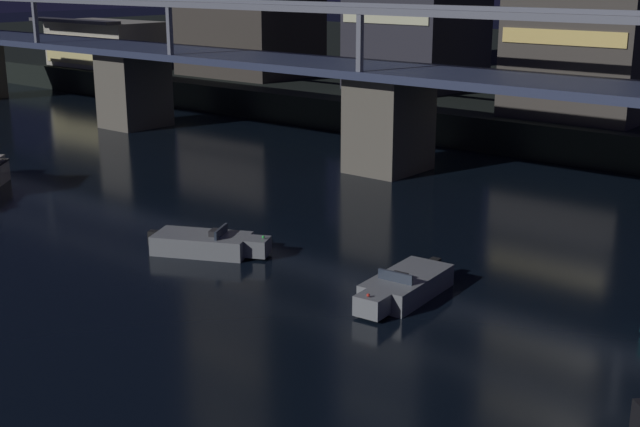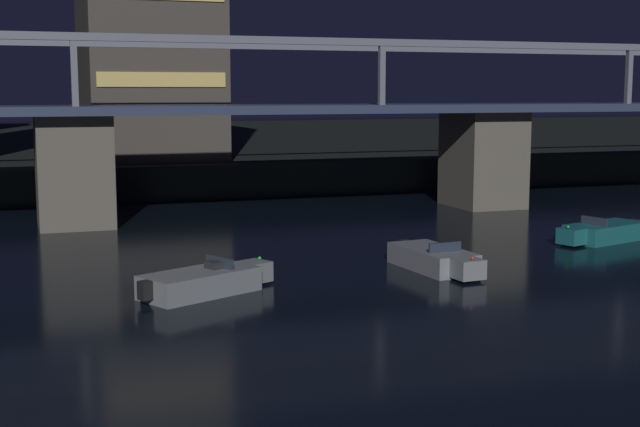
# 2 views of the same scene
# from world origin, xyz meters

# --- Properties ---
(far_riverbank) EXTENTS (240.00, 80.00, 2.20)m
(far_riverbank) POSITION_xyz_m (0.00, 81.20, 1.10)
(far_riverbank) COLOR black
(far_riverbank) RESTS_ON ground
(river_bridge) EXTENTS (98.49, 6.40, 9.38)m
(river_bridge) POSITION_xyz_m (0.00, 33.19, 4.14)
(river_bridge) COLOR #605B51
(river_bridge) RESTS_ON ground
(speedboat_near_center) EXTENTS (4.96, 3.37, 1.16)m
(speedboat_near_center) POSITION_xyz_m (2.99, 16.02, 0.41)
(speedboat_near_center) COLOR gray
(speedboat_near_center) RESTS_ON ground
(speedboat_near_right) EXTENTS (2.13, 5.23, 1.16)m
(speedboat_near_right) POSITION_xyz_m (12.04, 17.07, 0.41)
(speedboat_near_right) COLOR gray
(speedboat_near_right) RESTS_ON ground
(speedboat_mid_left) EXTENTS (5.16, 2.86, 1.16)m
(speedboat_mid_left) POSITION_xyz_m (22.06, 20.45, 0.41)
(speedboat_mid_left) COLOR #196066
(speedboat_mid_left) RESTS_ON ground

